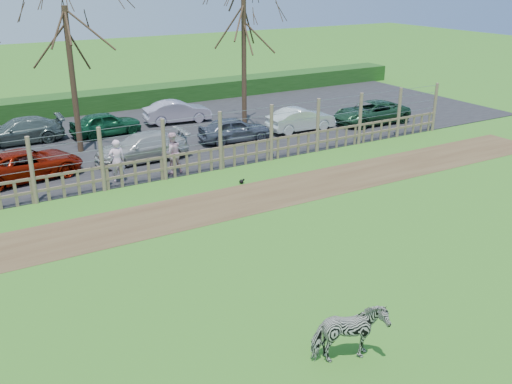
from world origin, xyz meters
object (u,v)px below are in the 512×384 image
car_11 (177,112)px  car_3 (142,147)px  car_2 (27,164)px  zebra (349,334)px  car_5 (301,119)px  car_10 (106,124)px  crow (242,181)px  car_4 (234,129)px  car_6 (371,112)px  car_9 (20,131)px  tree_mid (69,45)px  visitor_b (172,153)px  visitor_a (117,161)px  tree_right (244,26)px

car_11 → car_3: bearing=150.3°
car_2 → zebra: bearing=-173.9°
car_5 → zebra: bearing=150.6°
car_5 → car_11: size_ratio=1.00×
car_10 → car_11: size_ratio=0.97×
crow → car_4: (2.55, 5.31, 0.55)m
car_2 → car_6: (17.87, -0.09, 0.00)m
car_9 → car_11: (8.19, -0.10, 0.00)m
tree_mid → car_5: bearing=-11.0°
car_10 → visitor_b: bearing=-179.7°
visitor_a → car_4: visitor_a is taller
crow → car_4: 5.92m
tree_right → car_4: size_ratio=2.09×
car_4 → car_11: (-0.92, 4.91, 0.00)m
car_4 → car_6: 8.18m
tree_mid → car_2: bearing=-135.7°
visitor_a → car_2: size_ratio=0.40×
zebra → tree_mid: bearing=18.5°
zebra → visitor_a: size_ratio=0.92×
car_11 → tree_mid: bearing=120.9°
crow → car_4: bearing=64.4°
car_2 → car_9: size_ratio=1.04×
tree_right → car_2: (-11.77, -3.20, -4.60)m
tree_right → zebra: tree_right is taller
tree_right → car_4: bearing=-127.6°
zebra → car_9: size_ratio=0.38×
zebra → car_4: bearing=-5.0°
car_2 → tree_right: bearing=-82.6°
visitor_b → car_3: visitor_b is taller
zebra → visitor_b: visitor_b is taller
car_4 → car_5: (3.96, 0.04, 0.00)m
tree_right → car_11: 5.92m
car_10 → car_5: bearing=-120.1°
visitor_a → tree_right: bearing=-142.9°
car_5 → car_9: 13.98m
crow → car_11: car_11 is taller
zebra → crow: bearing=-2.1°
car_10 → crow: bearing=-170.1°
visitor_a → car_3: size_ratio=0.42×
zebra → crow: zebra is taller
car_3 → car_9: size_ratio=1.00×
car_6 → car_10: bearing=-107.9°
visitor_b → crow: bearing=130.0°
car_4 → car_2: bearing=100.1°
car_10 → car_6: bearing=-115.3°
car_10 → car_11: 4.21m
car_10 → car_11: bearing=-86.6°
zebra → car_3: (0.94, 15.47, -0.03)m
tree_right → car_9: (-11.16, 2.35, -4.60)m
tree_mid → car_5: (10.91, -2.12, -4.23)m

